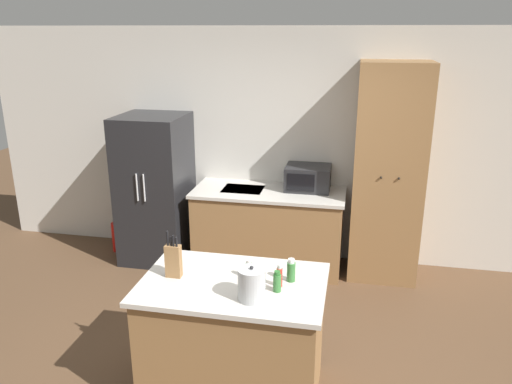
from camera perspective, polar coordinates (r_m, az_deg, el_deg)
The scene contains 15 objects.
ground_plane at distance 4.11m, azimuth -1.01°, elevation -20.51°, with size 14.00×14.00×0.00m, color brown.
wall_back at distance 5.65m, azimuth 4.03°, elevation 5.16°, with size 7.20×0.06×2.60m.
refrigerator at distance 5.77m, azimuth -11.42°, elevation 0.37°, with size 0.72×0.77×1.67m.
back_counter at distance 5.58m, azimuth 1.44°, elevation -4.15°, with size 1.65×0.72×0.89m.
pantry_cabinet at distance 5.34m, azimuth 14.86°, elevation 2.01°, with size 0.70×0.61×2.27m.
kitchen_island at distance 3.72m, azimuth -2.54°, elevation -16.37°, with size 1.27×0.84×0.91m.
microwave at distance 5.46m, azimuth 5.96°, elevation 1.63°, with size 0.48×0.39×0.26m.
knife_block at distance 3.54m, azimuth -9.43°, elevation -7.68°, with size 0.11×0.06×0.34m.
spice_bottle_tall_dark at distance 3.33m, azimuth 2.43°, elevation -10.22°, with size 0.05×0.05×0.15m.
spice_bottle_short_red at distance 3.50m, azimuth -0.83°, elevation -8.83°, with size 0.05×0.05×0.13m.
spice_bottle_amber_oil at distance 3.46m, azimuth -0.17°, elevation -9.66°, with size 0.06×0.06×0.08m.
spice_bottle_green_herb at distance 3.39m, azimuth 2.69°, elevation -9.58°, with size 0.04×0.04×0.16m.
spice_bottle_pale_salt at distance 3.46m, azimuth 4.03°, elevation -8.95°, with size 0.06×0.06×0.17m.
kettle at distance 3.22m, azimuth -0.50°, elevation -10.50°, with size 0.18×0.18×0.24m.
fire_extinguisher at distance 6.26m, azimuth -15.60°, elevation -4.89°, with size 0.12×0.12×0.42m.
Camera 1 is at (0.70, -3.13, 2.56)m, focal length 35.00 mm.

